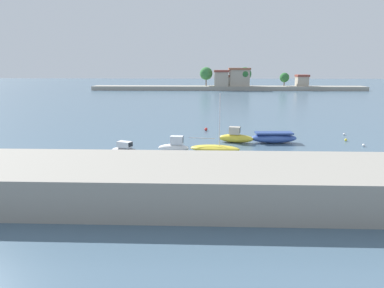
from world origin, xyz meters
name	(u,v)px	position (x,y,z in m)	size (l,w,h in m)	color
ground_plane	(301,174)	(0.00, 0.00, 0.00)	(400.00, 400.00, 0.00)	#476075
seawall_embankment	(327,184)	(0.00, -6.00, 1.26)	(79.23, 7.66, 2.53)	gray
moored_boat_0	(125,151)	(-15.88, 5.33, 0.57)	(3.56, 2.42, 1.49)	#9E9EA3
moored_boat_1	(174,146)	(-11.17, 7.09, 0.63)	(3.25, 1.19, 1.73)	white
moored_boat_2	(215,148)	(-6.95, 7.34, 0.39)	(5.39, 2.55, 6.11)	yellow
moored_boat_3	(236,137)	(-4.41, 11.96, 0.65)	(4.22, 2.01, 1.86)	yellow
moored_boat_4	(274,138)	(0.00, 12.00, 0.60)	(5.44, 1.95, 1.26)	#3856A8
mooring_buoy_0	(211,167)	(-7.50, 1.25, 0.19)	(0.39, 0.39, 0.39)	yellow
mooring_buoy_1	(344,134)	(9.99, 16.84, 0.13)	(0.27, 0.27, 0.27)	white
mooring_buoy_2	(206,129)	(-7.85, 19.23, 0.22)	(0.43, 0.43, 0.43)	red
mooring_buoy_3	(364,145)	(9.66, 10.42, 0.16)	(0.32, 0.32, 0.32)	white
mooring_buoy_4	(346,140)	(8.78, 13.19, 0.16)	(0.32, 0.32, 0.32)	yellow
distant_shoreline	(233,83)	(1.76, 97.25, 2.38)	(95.82, 6.92, 7.99)	#9E998C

